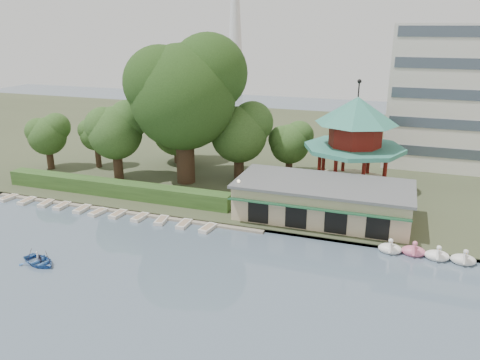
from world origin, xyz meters
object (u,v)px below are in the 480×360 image
at_px(dock, 122,210).
at_px(rowboat_with_passengers, 39,259).
at_px(pavilion, 355,135).
at_px(big_tree, 185,89).
at_px(boathouse, 323,200).

bearing_deg(dock, rowboat_with_passengers, -90.23).
xyz_separation_m(pavilion, big_tree, (-20.82, -3.79, 5.04)).
bearing_deg(big_tree, dock, -106.11).
bearing_deg(pavilion, dock, -148.34).
height_order(dock, boathouse, boathouse).
bearing_deg(rowboat_with_passengers, pavilion, 49.33).
xyz_separation_m(dock, boathouse, (22.00, 4.77, 2.25)).
height_order(boathouse, rowboat_with_passengers, boathouse).
relative_size(dock, pavilion, 2.52).
bearing_deg(big_tree, pavilion, 10.30).
bearing_deg(pavilion, boathouse, -101.28).
distance_m(pavilion, rowboat_with_passengers, 37.56).
bearing_deg(rowboat_with_passengers, dock, 89.77).
relative_size(dock, boathouse, 1.83).
bearing_deg(rowboat_with_passengers, big_tree, 82.39).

